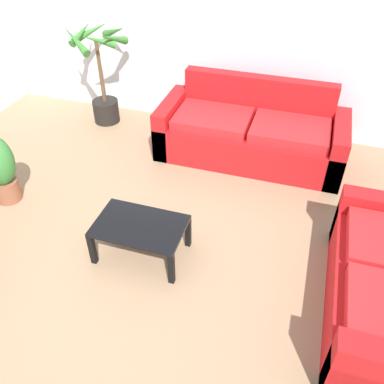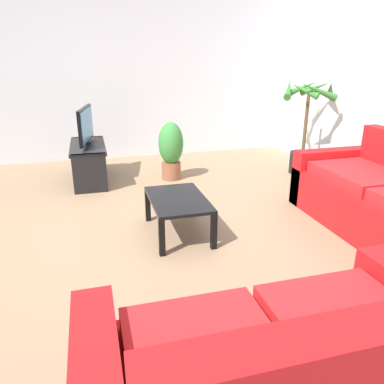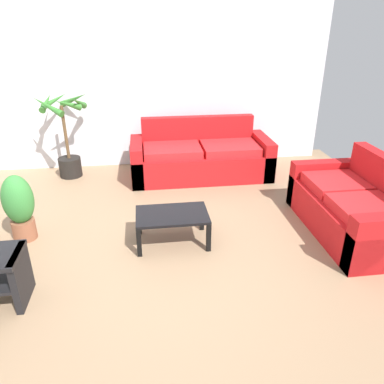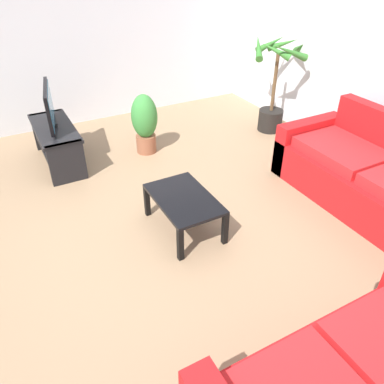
# 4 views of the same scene
# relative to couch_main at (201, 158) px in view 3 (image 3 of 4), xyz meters

# --- Properties ---
(ground_plane) EXTENTS (6.60, 6.60, 0.00)m
(ground_plane) POSITION_rel_couch_main_xyz_m (-0.76, -2.28, -0.30)
(ground_plane) COLOR #937556
(wall_back) EXTENTS (6.00, 0.06, 2.70)m
(wall_back) POSITION_rel_couch_main_xyz_m (-0.76, 0.72, 1.05)
(wall_back) COLOR silver
(wall_back) RESTS_ON ground
(couch_main) EXTENTS (2.20, 0.90, 0.90)m
(couch_main) POSITION_rel_couch_main_xyz_m (0.00, 0.00, 0.00)
(couch_main) COLOR red
(couch_main) RESTS_ON ground
(couch_loveseat) EXTENTS (0.90, 1.69, 0.90)m
(couch_loveseat) POSITION_rel_couch_main_xyz_m (1.52, -1.98, -0.00)
(couch_loveseat) COLOR red
(couch_loveseat) RESTS_ON ground
(coffee_table) EXTENTS (0.80, 0.51, 0.37)m
(coffee_table) POSITION_rel_couch_main_xyz_m (-0.63, -1.94, 0.01)
(coffee_table) COLOR black
(coffee_table) RESTS_ON ground
(potted_palm) EXTENTS (0.81, 0.84, 1.34)m
(potted_palm) POSITION_rel_couch_main_xyz_m (-2.09, 0.26, 0.30)
(potted_palm) COLOR black
(potted_palm) RESTS_ON ground
(potted_plant_small) EXTENTS (0.34, 0.34, 0.79)m
(potted_plant_small) POSITION_rel_couch_main_xyz_m (-2.32, -1.63, 0.13)
(potted_plant_small) COLOR brown
(potted_plant_small) RESTS_ON ground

